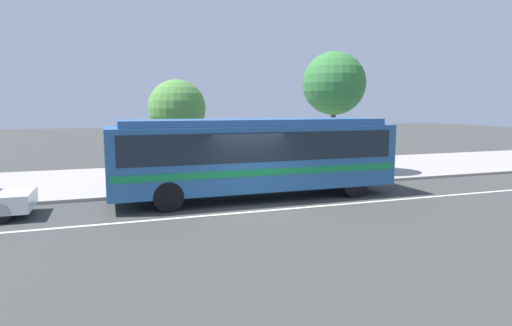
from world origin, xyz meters
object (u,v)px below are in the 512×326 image
bus_stop_sign (310,146)px  pedestrian_walking_along_curb (342,156)px  pedestrian_waiting_near_sign (174,163)px  street_tree_mid_block (334,84)px  transit_bus (255,152)px  pedestrian_standing_by_tree (286,158)px  street_tree_near_stop (177,109)px

bus_stop_sign → pedestrian_walking_along_curb: bearing=12.7°
pedestrian_waiting_near_sign → street_tree_mid_block: (8.16, 1.53, 3.41)m
pedestrian_walking_along_curb → bus_stop_sign: 1.97m
transit_bus → pedestrian_walking_along_curb: 5.36m
pedestrian_walking_along_curb → pedestrian_standing_by_tree: (-2.57, 0.51, -0.06)m
pedestrian_waiting_near_sign → pedestrian_standing_by_tree: size_ratio=1.01×
pedestrian_waiting_near_sign → street_tree_mid_block: street_tree_mid_block is taller
pedestrian_waiting_near_sign → street_tree_near_stop: bearing=75.9°
pedestrian_waiting_near_sign → pedestrian_standing_by_tree: 5.00m
transit_bus → bus_stop_sign: transit_bus is taller
street_tree_near_stop → bus_stop_sign: bearing=-27.6°
street_tree_near_stop → street_tree_mid_block: (7.68, -0.38, 1.21)m
street_tree_near_stop → street_tree_mid_block: 7.78m
transit_bus → street_tree_near_stop: bearing=116.3°
transit_bus → street_tree_mid_block: bearing=36.3°
pedestrian_walking_along_curb → bus_stop_sign: size_ratio=0.71×
transit_bus → bus_stop_sign: bearing=28.5°
pedestrian_walking_along_curb → street_tree_mid_block: 3.93m
bus_stop_sign → transit_bus: bearing=-151.5°
street_tree_mid_block → pedestrian_standing_by_tree: bearing=-155.5°
pedestrian_waiting_near_sign → pedestrian_walking_along_curb: (7.56, -0.42, 0.05)m
bus_stop_sign → pedestrian_waiting_near_sign: bearing=171.7°
pedestrian_standing_by_tree → street_tree_near_stop: street_tree_near_stop is taller
pedestrian_standing_by_tree → street_tree_mid_block: street_tree_mid_block is taller
pedestrian_walking_along_curb → transit_bus: bearing=-157.0°
pedestrian_waiting_near_sign → street_tree_mid_block: bearing=10.6°
bus_stop_sign → pedestrian_standing_by_tree: bearing=128.3°
transit_bus → pedestrian_walking_along_curb: (4.91, 2.08, -0.56)m
pedestrian_waiting_near_sign → pedestrian_standing_by_tree: (5.00, 0.09, -0.01)m
pedestrian_waiting_near_sign → street_tree_near_stop: street_tree_near_stop is taller
pedestrian_walking_along_curb → bus_stop_sign: (-1.84, -0.41, 0.57)m
transit_bus → pedestrian_standing_by_tree: bearing=48.0°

